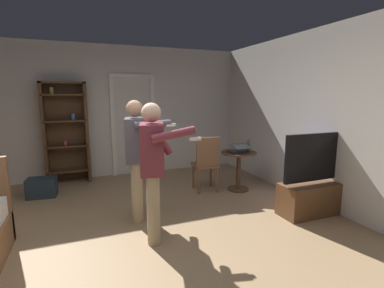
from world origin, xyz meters
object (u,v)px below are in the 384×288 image
object	(u,v)px
suitcase_dark	(42,187)
person_striped_shirt	(137,152)
laptop	(239,150)
person_blue_shirt	(153,164)
bookshelf	(66,129)
tv_flatscreen	(315,191)
bottle_on_table	(248,147)
wooden_chair	(206,162)
side_table	(239,165)

from	to	relation	value
suitcase_dark	person_striped_shirt	bearing A→B (deg)	-40.68
laptop	person_blue_shirt	bearing A→B (deg)	-148.00
laptop	bookshelf	bearing A→B (deg)	149.06
tv_flatscreen	person_blue_shirt	size ratio (longest dim) A/B	0.73
bottle_on_table	wooden_chair	world-z (taller)	wooden_chair
bookshelf	tv_flatscreen	world-z (taller)	bookshelf
tv_flatscreen	side_table	bearing A→B (deg)	111.17
tv_flatscreen	laptop	distance (m)	1.42
laptop	wooden_chair	xyz separation A→B (m)	(-0.55, 0.18, -0.21)
bookshelf	person_striped_shirt	bearing A→B (deg)	-66.56
tv_flatscreen	person_striped_shirt	distance (m)	2.61
bottle_on_table	suitcase_dark	bearing A→B (deg)	163.81
person_striped_shirt	side_table	bearing A→B (deg)	15.41
laptop	person_blue_shirt	xyz separation A→B (m)	(-1.82, -1.14, 0.18)
person_blue_shirt	laptop	bearing A→B (deg)	32.00
person_blue_shirt	bookshelf	bearing A→B (deg)	109.66
tv_flatscreen	person_blue_shirt	xyz separation A→B (m)	(-2.35, 0.12, 0.59)
bottle_on_table	suitcase_dark	distance (m)	3.61
bottle_on_table	side_table	bearing A→B (deg)	150.26
laptop	person_blue_shirt	size ratio (longest dim) A/B	0.21
wooden_chair	laptop	bearing A→B (deg)	-17.68
suitcase_dark	bottle_on_table	bearing A→B (deg)	-10.25
person_blue_shirt	person_striped_shirt	bearing A→B (deg)	95.83
side_table	suitcase_dark	size ratio (longest dim) A/B	1.56
tv_flatscreen	bottle_on_table	bearing A→B (deg)	106.59
tv_flatscreen	side_table	xyz separation A→B (m)	(-0.50, 1.30, 0.13)
side_table	bottle_on_table	bearing A→B (deg)	-29.74
laptop	wooden_chair	world-z (taller)	wooden_chair
bottle_on_table	person_blue_shirt	world-z (taller)	person_blue_shirt
bookshelf	side_table	xyz separation A→B (m)	(2.85, -1.65, -0.57)
bookshelf	laptop	world-z (taller)	bookshelf
bottle_on_table	suitcase_dark	size ratio (longest dim) A/B	0.54
wooden_chair	person_blue_shirt	bearing A→B (deg)	-134.01
side_table	laptop	bearing A→B (deg)	-122.17
bottle_on_table	person_striped_shirt	world-z (taller)	person_striped_shirt
bottle_on_table	suitcase_dark	xyz separation A→B (m)	(-3.41, 0.99, -0.64)
bottle_on_table	person_striped_shirt	xyz separation A→B (m)	(-2.05, -0.45, 0.14)
side_table	laptop	world-z (taller)	laptop
side_table	suitcase_dark	bearing A→B (deg)	164.45
bookshelf	side_table	bearing A→B (deg)	-30.06
bookshelf	bottle_on_table	size ratio (longest dim) A/B	7.97
tv_flatscreen	wooden_chair	bearing A→B (deg)	127.05
tv_flatscreen	bottle_on_table	world-z (taller)	tv_flatscreen
bookshelf	bottle_on_table	world-z (taller)	bookshelf
tv_flatscreen	laptop	world-z (taller)	tv_flatscreen
suitcase_dark	laptop	bearing A→B (deg)	-10.44
wooden_chair	person_blue_shirt	size ratio (longest dim) A/B	0.61
tv_flatscreen	person_striped_shirt	xyz separation A→B (m)	(-2.41, 0.77, 0.60)
wooden_chair	person_striped_shirt	size ratio (longest dim) A/B	0.60
tv_flatscreen	suitcase_dark	xyz separation A→B (m)	(-3.77, 2.21, -0.18)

